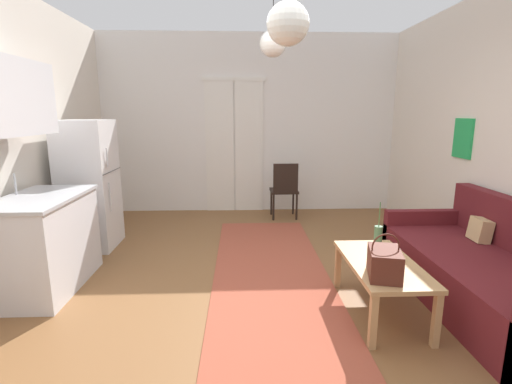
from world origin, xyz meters
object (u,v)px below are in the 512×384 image
(accent_chair, at_px, (285,188))
(pendant_lamp_far, at_px, (273,43))
(bamboo_vase, at_px, (378,237))
(couch, at_px, (492,276))
(pendant_lamp_near, at_px, (288,23))
(refrigerator, at_px, (89,185))
(handbag, at_px, (384,263))
(coffee_table, at_px, (381,268))

(accent_chair, height_order, pendant_lamp_far, pendant_lamp_far)
(bamboo_vase, xyz_separation_m, accent_chair, (-0.54, 2.56, -0.06))
(couch, height_order, pendant_lamp_near, pendant_lamp_near)
(bamboo_vase, height_order, refrigerator, refrigerator)
(bamboo_vase, distance_m, handbag, 0.62)
(accent_chair, bearing_deg, coffee_table, 98.11)
(pendant_lamp_near, bearing_deg, refrigerator, 132.70)
(coffee_table, height_order, pendant_lamp_near, pendant_lamp_near)
(accent_chair, bearing_deg, refrigerator, 23.61)
(bamboo_vase, xyz_separation_m, pendant_lamp_near, (-0.94, -0.89, 1.57))
(refrigerator, bearing_deg, accent_chair, 24.69)
(bamboo_vase, distance_m, pendant_lamp_far, 2.31)
(accent_chair, bearing_deg, handbag, 95.65)
(refrigerator, bearing_deg, bamboo_vase, -24.64)
(couch, xyz_separation_m, accent_chair, (-1.46, 2.80, 0.22))
(couch, distance_m, coffee_table, 1.00)
(refrigerator, distance_m, pendant_lamp_near, 3.40)
(handbag, bearing_deg, pendant_lamp_near, -159.23)
(couch, bearing_deg, pendant_lamp_far, 142.26)
(couch, bearing_deg, refrigerator, 157.55)
(coffee_table, height_order, bamboo_vase, bamboo_vase)
(handbag, bearing_deg, pendant_lamp_far, 111.76)
(pendant_lamp_near, bearing_deg, accent_chair, 83.33)
(couch, relative_size, accent_chair, 2.39)
(couch, distance_m, accent_chair, 3.17)
(couch, bearing_deg, handbag, -161.97)
(accent_chair, bearing_deg, bamboo_vase, 100.85)
(coffee_table, distance_m, handbag, 0.34)
(couch, xyz_separation_m, handbag, (-1.09, -0.35, 0.28))
(handbag, distance_m, accent_chair, 3.18)
(bamboo_vase, xyz_separation_m, refrigerator, (-3.06, 1.40, 0.22))
(coffee_table, relative_size, bamboo_vase, 2.48)
(handbag, bearing_deg, refrigerator, 145.35)
(accent_chair, relative_size, pendant_lamp_far, 1.34)
(coffee_table, distance_m, accent_chair, 2.92)
(couch, height_order, accent_chair, accent_chair)
(refrigerator, xyz_separation_m, pendant_lamp_near, (2.12, -2.29, 1.35))
(bamboo_vase, distance_m, accent_chair, 2.62)
(coffee_table, bearing_deg, handbag, -108.41)
(bamboo_vase, bearing_deg, pendant_lamp_far, 127.11)
(coffee_table, relative_size, accent_chair, 1.18)
(coffee_table, height_order, pendant_lamp_far, pendant_lamp_far)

